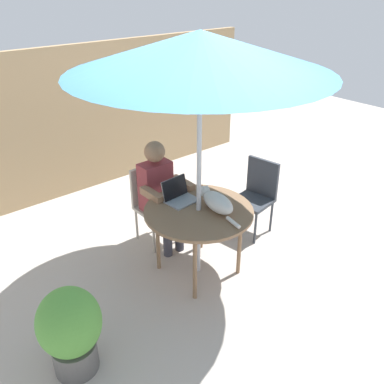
# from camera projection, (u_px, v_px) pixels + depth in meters

# --- Properties ---
(ground_plane) EXTENTS (14.00, 14.00, 0.00)m
(ground_plane) POSITION_uv_depth(u_px,v_px,m) (198.00, 270.00, 4.27)
(ground_plane) COLOR #ADA399
(fence_back) EXTENTS (5.65, 0.08, 1.96)m
(fence_back) POSITION_uv_depth(u_px,v_px,m) (79.00, 121.00, 5.47)
(fence_back) COLOR tan
(fence_back) RESTS_ON ground
(patio_table) EXTENTS (1.06, 1.06, 0.73)m
(patio_table) POSITION_uv_depth(u_px,v_px,m) (199.00, 215.00, 3.95)
(patio_table) COLOR brown
(patio_table) RESTS_ON ground
(patio_umbrella) EXTENTS (2.21, 2.21, 2.35)m
(patio_umbrella) POSITION_uv_depth(u_px,v_px,m) (200.00, 52.00, 3.24)
(patio_umbrella) COLOR #B7B7BC
(patio_umbrella) RESTS_ON ground
(chair_occupied) EXTENTS (0.40, 0.40, 0.88)m
(chair_occupied) POSITION_uv_depth(u_px,v_px,m) (152.00, 199.00, 4.57)
(chair_occupied) COLOR #B2A899
(chair_occupied) RESTS_ON ground
(chair_empty) EXTENTS (0.46, 0.46, 0.88)m
(chair_empty) POSITION_uv_depth(u_px,v_px,m) (257.00, 191.00, 4.72)
(chair_empty) COLOR #33383F
(chair_empty) RESTS_ON ground
(person_seated) EXTENTS (0.48, 0.48, 1.22)m
(person_seated) POSITION_uv_depth(u_px,v_px,m) (160.00, 190.00, 4.38)
(person_seated) COLOR maroon
(person_seated) RESTS_ON ground
(laptop) EXTENTS (0.32, 0.27, 0.21)m
(laptop) POSITION_uv_depth(u_px,v_px,m) (178.00, 194.00, 4.07)
(laptop) COLOR gray
(laptop) RESTS_ON patio_table
(cat) EXTENTS (0.24, 0.65, 0.17)m
(cat) POSITION_uv_depth(u_px,v_px,m) (216.00, 202.00, 3.89)
(cat) COLOR silver
(cat) RESTS_ON patio_table
(potted_plant_near_fence) EXTENTS (0.48, 0.48, 0.76)m
(potted_plant_near_fence) POSITION_uv_depth(u_px,v_px,m) (70.00, 329.00, 3.03)
(potted_plant_near_fence) COLOR #595654
(potted_plant_near_fence) RESTS_ON ground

